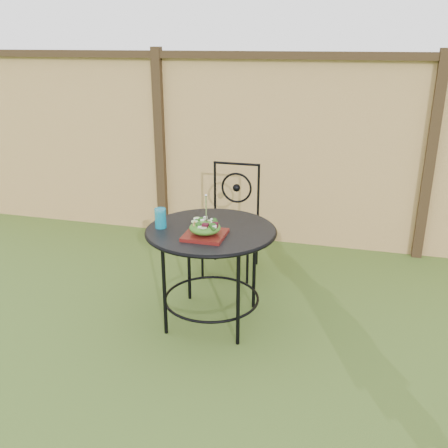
% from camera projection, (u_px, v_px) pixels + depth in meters
% --- Properties ---
extents(ground, '(60.00, 60.00, 0.00)m').
position_uv_depth(ground, '(231.00, 367.00, 3.19)').
color(ground, '#284717').
rests_on(ground, ground).
extents(fence, '(8.00, 0.12, 1.90)m').
position_uv_depth(fence, '(287.00, 151.00, 4.84)').
color(fence, '#EFBC76').
rests_on(fence, ground).
extents(patio_table, '(0.92, 0.92, 0.72)m').
position_uv_depth(patio_table, '(211.00, 247.00, 3.53)').
color(patio_table, black).
rests_on(patio_table, ground).
extents(patio_chair, '(0.46, 0.46, 0.95)m').
position_uv_depth(patio_chair, '(232.00, 216.00, 4.39)').
color(patio_chair, black).
rests_on(patio_chair, ground).
extents(salad_plate, '(0.27, 0.27, 0.02)m').
position_uv_depth(salad_plate, '(205.00, 235.00, 3.34)').
color(salad_plate, '#4B0A11').
rests_on(salad_plate, patio_table).
extents(salad, '(0.21, 0.21, 0.08)m').
position_uv_depth(salad, '(205.00, 228.00, 3.32)').
color(salad, '#235614').
rests_on(salad, salad_plate).
extents(fork, '(0.01, 0.01, 0.18)m').
position_uv_depth(fork, '(206.00, 209.00, 3.27)').
color(fork, silver).
rests_on(fork, salad).
extents(drinking_glass, '(0.08, 0.08, 0.14)m').
position_uv_depth(drinking_glass, '(160.00, 218.00, 3.48)').
color(drinking_glass, '#0E84A5').
rests_on(drinking_glass, patio_table).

